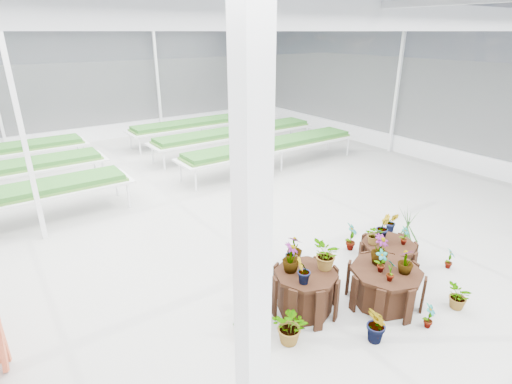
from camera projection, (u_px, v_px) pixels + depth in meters
ground_plane at (263, 278)px, 7.31m from camera, size 24.00×24.00×0.00m
greenhouse_shell at (264, 161)px, 6.47m from camera, size 18.00×24.00×4.50m
steel_frame at (264, 161)px, 6.47m from camera, size 18.00×24.00×4.50m
nursery_benches at (129, 160)px, 12.61m from camera, size 16.00×7.00×0.84m
plinth_tall at (305, 291)px, 6.35m from camera, size 1.30×1.30×0.70m
plinth_mid at (384, 286)px, 6.55m from camera, size 1.44×1.44×0.63m
plinth_low at (388, 254)px, 7.64m from camera, size 1.22×1.22×0.47m
nursery_plants at (347, 269)px, 6.66m from camera, size 4.89×3.10×1.22m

